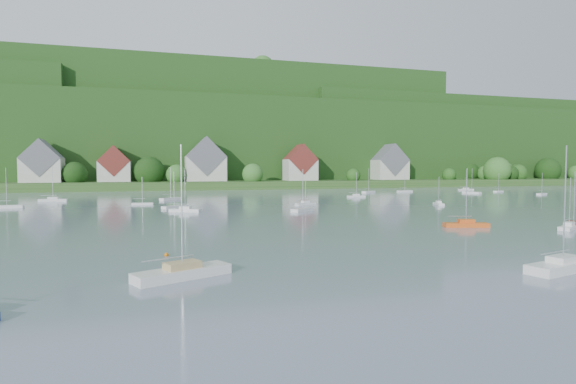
% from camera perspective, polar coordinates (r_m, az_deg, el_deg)
% --- Properties ---
extents(far_shore_strip, '(600.00, 60.00, 3.00)m').
position_cam_1_polar(far_shore_strip, '(203.49, -11.88, 0.99)').
color(far_shore_strip, '#27491B').
rests_on(far_shore_strip, ground).
extents(forested_ridge, '(620.00, 181.22, 69.89)m').
position_cam_1_polar(forested_ridge, '(272.22, -12.96, 5.95)').
color(forested_ridge, '#174315').
rests_on(forested_ridge, ground).
extents(village_building_0, '(14.00, 10.40, 16.00)m').
position_cam_1_polar(village_building_0, '(193.84, -28.05, 2.99)').
color(village_building_0, beige).
rests_on(village_building_0, far_shore_strip).
extents(village_building_1, '(12.00, 9.36, 14.00)m').
position_cam_1_polar(village_building_1, '(192.33, -20.61, 2.92)').
color(village_building_1, beige).
rests_on(village_building_1, far_shore_strip).
extents(village_building_2, '(16.00, 11.44, 18.00)m').
position_cam_1_polar(village_building_2, '(191.90, -10.14, 3.51)').
color(village_building_2, beige).
rests_on(village_building_2, far_shore_strip).
extents(village_building_3, '(13.00, 10.40, 15.50)m').
position_cam_1_polar(village_building_3, '(198.27, 1.51, 3.29)').
color(village_building_3, beige).
rests_on(village_building_3, far_shore_strip).
extents(village_building_4, '(15.00, 10.40, 16.50)m').
position_cam_1_polar(village_building_4, '(219.81, 12.45, 3.23)').
color(village_building_4, beige).
rests_on(village_building_4, far_shore_strip).
extents(near_sailboat_2, '(7.52, 4.93, 9.90)m').
position_cam_1_polar(near_sailboat_2, '(35.62, -12.89, -9.55)').
color(near_sailboat_2, white).
rests_on(near_sailboat_2, ground).
extents(near_sailboat_3, '(5.19, 3.70, 6.92)m').
position_cam_1_polar(near_sailboat_3, '(72.33, 31.36, -3.64)').
color(near_sailboat_3, white).
rests_on(near_sailboat_3, ground).
extents(near_sailboat_4, '(7.64, 3.85, 9.94)m').
position_cam_1_polar(near_sailboat_4, '(42.97, 30.79, -7.74)').
color(near_sailboat_4, white).
rests_on(near_sailboat_4, ground).
extents(near_sailboat_5, '(6.28, 3.34, 8.16)m').
position_cam_1_polar(near_sailboat_5, '(68.89, 21.10, -3.69)').
color(near_sailboat_5, '#D8581C').
rests_on(near_sailboat_5, ground).
extents(near_sailboat_7, '(5.38, 4.93, 7.71)m').
position_cam_1_polar(near_sailboat_7, '(76.13, 31.76, -3.39)').
color(near_sailboat_7, '#A40112').
rests_on(near_sailboat_7, ground).
extents(mooring_buoy_3, '(0.41, 0.41, 0.41)m').
position_cam_1_polar(mooring_buoy_3, '(44.79, -14.76, -7.64)').
color(mooring_buoy_3, orange).
rests_on(mooring_buoy_3, ground).
extents(far_sailboat_cluster, '(191.61, 65.69, 8.71)m').
position_cam_1_polar(far_sailboat_cluster, '(121.31, -6.27, -0.77)').
color(far_sailboat_cluster, white).
rests_on(far_sailboat_cluster, ground).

